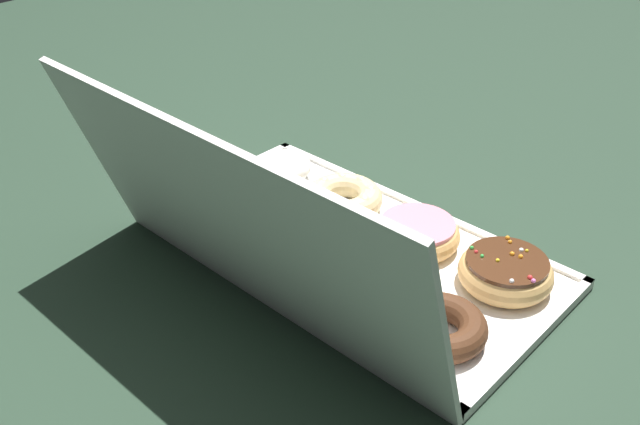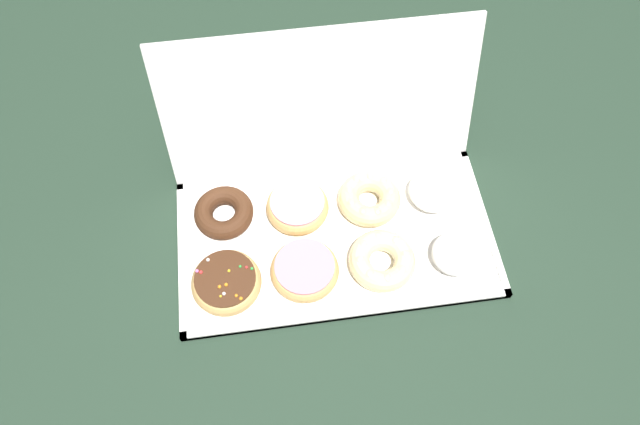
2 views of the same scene
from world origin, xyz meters
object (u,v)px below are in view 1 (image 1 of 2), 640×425
object	(u,v)px
powdered_filled_donut_3	(285,167)
powdered_filled_donut_7	(226,201)
donut_box	(351,249)
pink_frosted_donut_1	(417,233)
cruller_donut_6	(283,232)
sprinkle_donut_0	(506,272)
cruller_donut_2	(343,198)
chocolate_cake_ring_donut_4	(441,327)
pink_frosted_donut_5	(356,273)

from	to	relation	value
powdered_filled_donut_3	powdered_filled_donut_7	xyz separation A→B (m)	(-0.01, 0.13, -0.00)
donut_box	pink_frosted_donut_1	distance (m)	0.09
cruller_donut_6	sprinkle_donut_0	bearing A→B (deg)	-154.34
cruller_donut_2	powdered_filled_donut_7	distance (m)	0.17
chocolate_cake_ring_donut_4	sprinkle_donut_0	bearing A→B (deg)	-91.17
sprinkle_donut_0	pink_frosted_donut_1	distance (m)	0.13
pink_frosted_donut_1	powdered_filled_donut_3	size ratio (longest dim) A/B	1.41
pink_frosted_donut_1	powdered_filled_donut_3	world-z (taller)	powdered_filled_donut_3
donut_box	powdered_filled_donut_7	bearing A→B (deg)	17.82
cruller_donut_2	powdered_filled_donut_3	world-z (taller)	powdered_filled_donut_3
pink_frosted_donut_1	powdered_filled_donut_3	xyz separation A→B (m)	(0.26, -0.01, 0.00)
donut_box	powdered_filled_donut_3	bearing A→B (deg)	-19.33
cruller_donut_2	powdered_filled_donut_7	world-z (taller)	powdered_filled_donut_7
cruller_donut_2	chocolate_cake_ring_donut_4	size ratio (longest dim) A/B	1.08
pink_frosted_donut_1	cruller_donut_2	bearing A→B (deg)	-0.36
chocolate_cake_ring_donut_4	powdered_filled_donut_3	bearing A→B (deg)	-19.57
donut_box	cruller_donut_6	bearing A→B (deg)	40.90
powdered_filled_donut_7	donut_box	bearing A→B (deg)	-162.18
chocolate_cake_ring_donut_4	powdered_filled_donut_7	distance (m)	0.39
pink_frosted_donut_1	powdered_filled_donut_7	world-z (taller)	powdered_filled_donut_7
sprinkle_donut_0	pink_frosted_donut_1	world-z (taller)	sprinkle_donut_0
powdered_filled_donut_3	cruller_donut_6	bearing A→B (deg)	134.27
sprinkle_donut_0	powdered_filled_donut_7	xyz separation A→B (m)	(0.39, 0.13, -0.00)
donut_box	cruller_donut_6	world-z (taller)	cruller_donut_6
powdered_filled_donut_3	powdered_filled_donut_7	distance (m)	0.13
chocolate_cake_ring_donut_4	donut_box	bearing A→B (deg)	-19.81
donut_box	pink_frosted_donut_5	xyz separation A→B (m)	(-0.06, 0.06, 0.03)
cruller_donut_2	powdered_filled_donut_3	bearing A→B (deg)	-2.70
donut_box	powdered_filled_donut_7	size ratio (longest dim) A/B	6.17
cruller_donut_6	pink_frosted_donut_5	bearing A→B (deg)	179.39
pink_frosted_donut_1	cruller_donut_6	xyz separation A→B (m)	(0.13, 0.12, 0.00)
pink_frosted_donut_1	chocolate_cake_ring_donut_4	world-z (taller)	pink_frosted_donut_1
sprinkle_donut_0	cruller_donut_2	xyz separation A→B (m)	(0.27, 0.00, -0.00)
cruller_donut_2	cruller_donut_6	xyz separation A→B (m)	(0.00, 0.13, 0.00)
cruller_donut_2	pink_frosted_donut_5	bearing A→B (deg)	136.16
sprinkle_donut_0	powdered_filled_donut_7	bearing A→B (deg)	18.36
sprinkle_donut_0	powdered_filled_donut_3	distance (m)	0.40
pink_frosted_donut_5	donut_box	bearing A→B (deg)	-45.70
powdered_filled_donut_3	pink_frosted_donut_5	xyz separation A→B (m)	(-0.26, 0.13, -0.00)
pink_frosted_donut_1	donut_box	bearing A→B (deg)	44.63
donut_box	pink_frosted_donut_5	world-z (taller)	pink_frosted_donut_5
sprinkle_donut_0	pink_frosted_donut_1	size ratio (longest dim) A/B	1.01
cruller_donut_2	cruller_donut_6	distance (m)	0.13
powdered_filled_donut_3	cruller_donut_6	distance (m)	0.18
sprinkle_donut_0	cruller_donut_2	bearing A→B (deg)	0.84
chocolate_cake_ring_donut_4	cruller_donut_6	distance (m)	0.27
donut_box	powdered_filled_donut_7	xyz separation A→B (m)	(0.19, 0.06, 0.03)
sprinkle_donut_0	cruller_donut_2	size ratio (longest dim) A/B	1.03
sprinkle_donut_0	donut_box	bearing A→B (deg)	18.88
pink_frosted_donut_1	chocolate_cake_ring_donut_4	size ratio (longest dim) A/B	1.09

